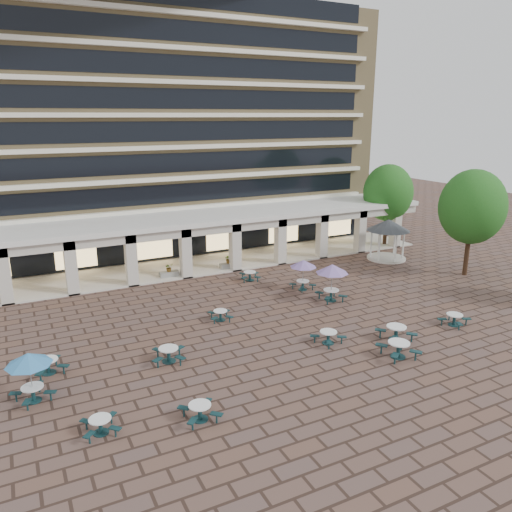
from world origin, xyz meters
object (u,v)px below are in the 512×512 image
object	(u,v)px
planter_left	(169,272)
planter_right	(229,263)
picnic_table_0	(100,424)
picnic_table_1	(328,336)
picnic_table_2	(399,348)
gazebo	(388,230)

from	to	relation	value
planter_left	planter_right	xyz separation A→B (m)	(5.10, -0.00, 0.04)
picnic_table_0	picnic_table_1	bearing A→B (deg)	13.94
picnic_table_0	picnic_table_1	world-z (taller)	picnic_table_1
picnic_table_2	gazebo	world-z (taller)	gazebo
planter_left	planter_right	distance (m)	5.10
picnic_table_1	planter_left	bearing A→B (deg)	92.62
gazebo	planter_right	distance (m)	14.29
picnic_table_0	planter_right	world-z (taller)	planter_right
gazebo	planter_right	world-z (taller)	gazebo
planter_left	picnic_table_0	bearing A→B (deg)	-114.97
picnic_table_0	planter_left	bearing A→B (deg)	67.01
picnic_table_0	picnic_table_2	xyz separation A→B (m)	(15.18, -0.30, 0.11)
picnic_table_2	gazebo	bearing A→B (deg)	58.86
picnic_table_2	gazebo	xyz separation A→B (m)	(12.00, 14.84, 2.15)
picnic_table_0	gazebo	distance (m)	30.91
gazebo	planter_left	bearing A→B (deg)	169.46
gazebo	picnic_table_0	bearing A→B (deg)	-151.87
picnic_table_1	picnic_table_2	distance (m)	3.83
picnic_table_2	planter_right	size ratio (longest dim) A/B	1.40
gazebo	planter_left	size ratio (longest dim) A/B	2.53
picnic_table_0	picnic_table_1	size ratio (longest dim) A/B	0.83
picnic_table_2	picnic_table_0	bearing A→B (deg)	-173.32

